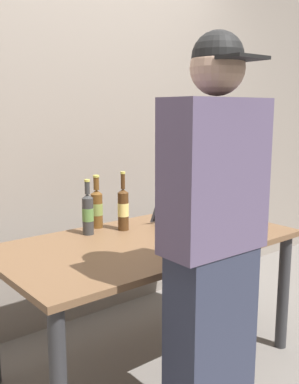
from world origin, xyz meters
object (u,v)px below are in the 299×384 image
object	(u,v)px
beer_bottle_dark	(88,213)
person_figure	(213,251)
laptop	(189,219)
beer_bottle_amber	(123,208)
beer_bottle_brown	(97,207)
coffee_mug	(192,205)

from	to	relation	value
beer_bottle_dark	person_figure	xyz separation A→B (m)	(0.00, -0.91, 0.02)
laptop	person_figure	world-z (taller)	person_figure
beer_bottle_amber	laptop	bearing A→B (deg)	-24.20
laptop	beer_bottle_dark	distance (m)	0.60
laptop	beer_bottle_amber	bearing A→B (deg)	155.80
beer_bottle_dark	beer_bottle_amber	world-z (taller)	beer_bottle_amber
beer_bottle_brown	beer_bottle_amber	bearing A→B (deg)	-58.02
beer_bottle_brown	beer_bottle_dark	bearing A→B (deg)	-141.77
laptop	coffee_mug	size ratio (longest dim) A/B	3.37
laptop	person_figure	xyz separation A→B (m)	(-0.56, -0.70, 0.10)
beer_bottle_dark	beer_bottle_brown	bearing A→B (deg)	38.23
beer_bottle_dark	coffee_mug	world-z (taller)	beer_bottle_dark
beer_bottle_dark	beer_bottle_amber	xyz separation A→B (m)	(0.20, -0.05, 0.01)
person_figure	laptop	bearing A→B (deg)	51.64
laptop	beer_bottle_amber	distance (m)	0.40
beer_bottle_amber	coffee_mug	world-z (taller)	beer_bottle_amber
beer_bottle_amber	person_figure	size ratio (longest dim) A/B	0.20
beer_bottle_amber	beer_bottle_brown	bearing A→B (deg)	121.98
laptop	beer_bottle_dark	world-z (taller)	beer_bottle_dark
laptop	person_figure	distance (m)	0.90
person_figure	coffee_mug	size ratio (longest dim) A/B	15.04
beer_bottle_dark	coffee_mug	bearing A→B (deg)	-0.00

